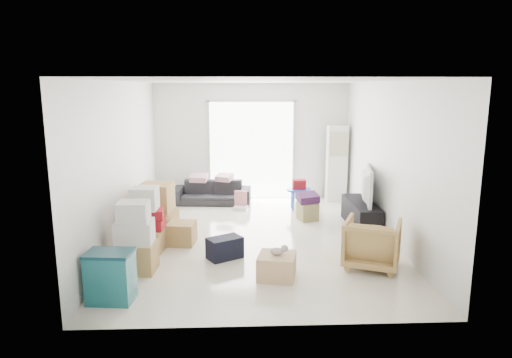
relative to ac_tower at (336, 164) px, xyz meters
The scene contains 21 objects.
room_shell 3.32m from the ac_tower, 126.35° to the right, with size 4.98×6.48×3.18m.
sliding_door 2.01m from the ac_tower, behind, with size 2.10×0.04×2.33m.
ac_tower is the anchor object (origin of this frame).
tv_console 2.13m from the ac_tower, 88.59° to the right, with size 0.43×1.44×0.48m, color black.
television 2.06m from the ac_tower, 88.59° to the right, with size 1.15×0.66×0.15m, color black.
sofa 2.92m from the ac_tower, behind, with size 1.75×0.51×0.68m, color #25252A.
pillow_left 3.16m from the ac_tower, behind, with size 0.38×0.30×0.12m, color #BB899C.
pillow_right 2.59m from the ac_tower, behind, with size 0.31×0.25×0.11m, color #BB899C.
armchair 4.04m from the ac_tower, 94.62° to the right, with size 0.77×0.72×0.79m, color tan.
storage_bins 6.31m from the ac_tower, 127.78° to the right, with size 0.60×0.45×0.64m.
box_stack_a 5.52m from the ac_tower, 132.97° to the right, with size 0.59×0.51×1.03m.
box_stack_b 4.97m from the ac_tower, 139.23° to the right, with size 0.59×0.57×1.06m.
box_stack_c 4.45m from the ac_tower, 147.14° to the right, with size 0.76×0.69×0.94m.
loose_box 4.38m from the ac_tower, 138.33° to the right, with size 0.44×0.44×0.37m, color tan.
duffel_bag 4.41m from the ac_tower, 124.87° to the right, with size 0.52×0.31×0.33m, color black.
ottoman 1.93m from the ac_tower, 119.90° to the right, with size 0.35×0.35×0.35m, color #9D935B.
blanket 1.85m from the ac_tower, 119.90° to the right, with size 0.39×0.39×0.14m, color #3C1A42.
kids_table 1.28m from the ac_tower, 142.32° to the right, with size 0.53×0.53×0.66m.
toy_walker 2.44m from the ac_tower, 162.85° to the right, with size 0.34×0.31×0.39m.
wood_crate 4.73m from the ac_tower, 111.97° to the right, with size 0.50×0.50×0.33m, color tan.
plush_bunny 4.69m from the ac_tower, 111.68° to the right, with size 0.26×0.15×0.13m.
Camera 1 is at (-0.33, -7.62, 2.60)m, focal length 32.00 mm.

